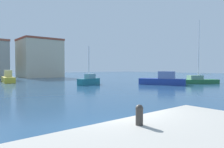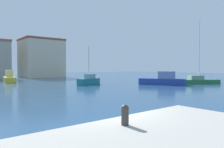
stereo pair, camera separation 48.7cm
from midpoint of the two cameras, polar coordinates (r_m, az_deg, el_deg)
name	(u,v)px [view 1 (the left image)]	position (r m, az deg, el deg)	size (l,w,h in m)	color
water	(105,84)	(33.13, -2.26, -2.70)	(160.00, 160.00, 0.00)	navy
mooring_bollard	(139,114)	(5.95, 5.12, -10.82)	(0.22, 0.22, 0.58)	#38332D
sailboat_green_inner_mooring	(198,80)	(36.30, 22.01, -1.57)	(6.33, 4.81, 10.19)	#28703D
motorboat_blue_outer_mooring	(163,80)	(32.36, 13.39, -1.58)	(4.82, 6.90, 2.02)	#233D93
motorboat_yellow_distant_east	(8,78)	(40.50, -26.87, -1.10)	(2.31, 6.04, 2.15)	gold
sailboat_teal_mid_harbor	(89,80)	(31.51, -6.71, -1.74)	(4.24, 2.34, 5.83)	#1E707A
yacht_club	(40,58)	(59.78, -19.40, 4.10)	(10.10, 9.72, 10.26)	beige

